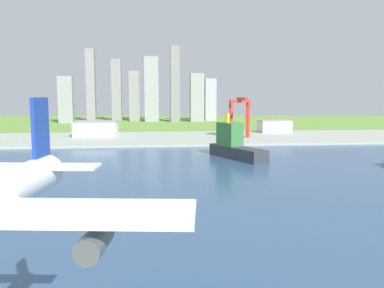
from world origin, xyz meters
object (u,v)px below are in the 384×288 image
Objects in this scene: port_crane_red at (240,109)px; warehouse_annex at (274,126)px; container_barge at (234,145)px; warehouse_main at (96,128)px.

port_crane_red is 1.15× the size of warehouse_annex.
warehouse_main is (-123.33, 165.85, 1.21)m from container_barge.
port_crane_red is 162.68m from warehouse_main.
port_crane_red is 84.60m from warehouse_annex.
warehouse_main is 1.25× the size of warehouse_annex.
warehouse_annex is at bearing 45.31° from port_crane_red.
container_barge is 208.03m from warehouse_annex.
container_barge reaches higher than warehouse_main.
port_crane_red is (33.63, 129.15, 23.13)m from container_barge.
port_crane_red is 0.91× the size of warehouse_main.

